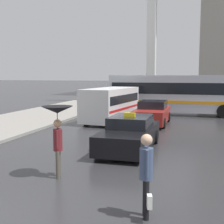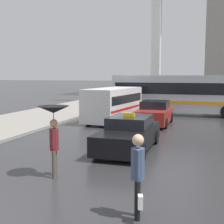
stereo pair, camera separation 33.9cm
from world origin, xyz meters
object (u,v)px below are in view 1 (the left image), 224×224
(sedan_red, at_px, (152,113))
(city_bus, at_px, (177,93))
(taxi, at_px, (130,134))
(pedestrian_man, at_px, (146,170))
(pedestrian_with_umbrella, at_px, (57,122))
(ambulance_van, at_px, (111,103))

(sedan_red, xyz_separation_m, city_bus, (1.10, 5.28, 1.00))
(taxi, height_order, sedan_red, taxi)
(sedan_red, distance_m, pedestrian_man, 12.88)
(taxi, bearing_deg, sedan_red, -88.92)
(sedan_red, relative_size, pedestrian_with_umbrella, 2.01)
(ambulance_van, relative_size, city_bus, 0.55)
(taxi, distance_m, city_bus, 12.19)
(ambulance_van, height_order, city_bus, city_bus)
(pedestrian_man, bearing_deg, sedan_red, 173.11)
(city_bus, height_order, pedestrian_with_umbrella, city_bus)
(taxi, relative_size, city_bus, 0.45)
(pedestrian_with_umbrella, bearing_deg, pedestrian_man, -140.44)
(ambulance_van, xyz_separation_m, pedestrian_with_umbrella, (1.65, -11.18, 0.45))
(pedestrian_man, bearing_deg, taxi, -179.01)
(taxi, height_order, pedestrian_man, pedestrian_man)
(sedan_red, height_order, pedestrian_man, pedestrian_man)
(ambulance_van, bearing_deg, pedestrian_with_umbrella, 104.88)
(pedestrian_with_umbrella, xyz_separation_m, pedestrian_man, (2.96, -1.90, -0.62))
(taxi, bearing_deg, pedestrian_man, 106.09)
(sedan_red, xyz_separation_m, pedestrian_man, (1.84, -12.75, 0.38))
(city_bus, bearing_deg, ambulance_van, 142.54)
(sedan_red, distance_m, pedestrian_with_umbrella, 10.95)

